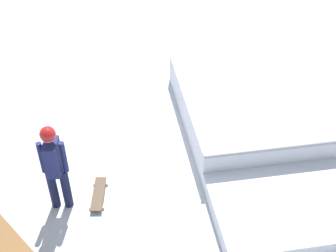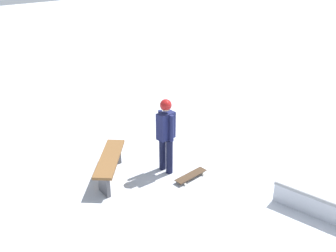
{
  "view_description": "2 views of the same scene",
  "coord_description": "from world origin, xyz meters",
  "views": [
    {
      "loc": [
        6.93,
        -0.07,
        5.91
      ],
      "look_at": [
        0.68,
        -0.48,
        0.9
      ],
      "focal_mm": 47.58,
      "sensor_mm": 36.0,
      "label": 1
    },
    {
      "loc": [
        6.33,
        3.44,
        4.63
      ],
      "look_at": [
        1.69,
        -2.4,
        1.0
      ],
      "focal_mm": 40.36,
      "sensor_mm": 36.0,
      "label": 2
    }
  ],
  "objects": [
    {
      "name": "skate_ramp",
      "position": [
        -0.34,
        1.14,
        0.32
      ],
      "size": [
        5.85,
        3.76,
        0.74
      ],
      "rotation": [
        0.0,
        0.0,
        0.23
      ],
      "color": "silver",
      "rests_on": "ground"
    },
    {
      "name": "park_bench",
      "position": [
        2.96,
        -2.82,
        0.36
      ],
      "size": [
        1.36,
        1.46,
        0.48
      ],
      "rotation": [
        0.0,
        0.0,
        0.85
      ],
      "color": "brown",
      "rests_on": "ground"
    },
    {
      "name": "ground_plane",
      "position": [
        0.0,
        0.0,
        0.0
      ],
      "size": [
        60.0,
        60.0,
        0.0
      ],
      "primitive_type": "plane",
      "color": "#B2B7C1"
    },
    {
      "name": "skater",
      "position": [
        1.87,
        -2.24,
        1.01
      ],
      "size": [
        0.4,
        0.44,
        1.73
      ],
      "rotation": [
        0.0,
        0.0,
        0.1
      ],
      "color": "black",
      "rests_on": "ground"
    },
    {
      "name": "skateboard",
      "position": [
        1.64,
        -1.65,
        0.08
      ],
      "size": [
        0.81,
        0.3,
        0.09
      ],
      "rotation": [
        0.0,
        0.0,
        0.07
      ],
      "color": "#3F2D1E",
      "rests_on": "ground"
    }
  ]
}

